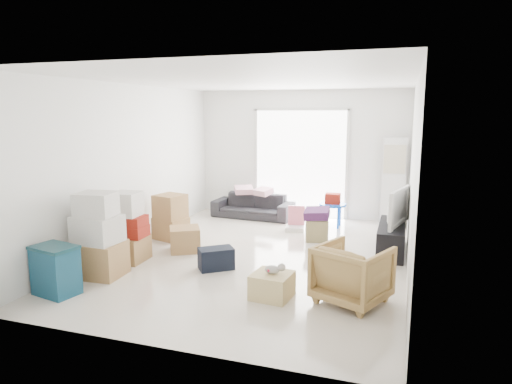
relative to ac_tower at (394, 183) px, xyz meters
The scene contains 21 objects.
room_shell 3.32m from the ac_tower, 126.35° to the right, with size 4.98×6.48×3.18m.
sliding_door 2.01m from the ac_tower, behind, with size 2.10×0.04×2.33m.
ac_tower is the anchor object (origin of this frame).
tv_console 1.89m from the ac_tower, 88.38° to the right, with size 0.41×1.36×0.45m, color black.
television 1.81m from the ac_tower, 88.38° to the right, with size 1.03×0.59×0.13m, color black.
sofa 2.92m from the ac_tower, behind, with size 1.72×0.50×0.67m, color #27272C.
pillow_left 3.08m from the ac_tower, behind, with size 0.34×0.27×0.11m, color #D49AB1.
pillow_right 2.63m from the ac_tower, behind, with size 0.35×0.28×0.12m, color #D49AB1.
armchair 4.03m from the ac_tower, 94.73° to the right, with size 0.75×0.71×0.78m, color #AE8A4D.
storage_bins 6.25m from the ac_tower, 128.24° to the right, with size 0.61×0.48×0.62m.
box_stack_a 5.62m from the ac_tower, 131.97° to the right, with size 0.67×0.56×1.17m.
box_stack_b 5.13m from the ac_tower, 137.14° to the right, with size 0.59×0.54×1.06m.
box_stack_c 4.35m from the ac_tower, 149.41° to the right, with size 0.64×0.58×0.80m.
loose_box 4.25m from the ac_tower, 138.75° to the right, with size 0.47×0.47×0.39m, color #9E7E47.
duffel_bag 4.19m from the ac_tower, 124.26° to the right, with size 0.49×0.29×0.31m, color black.
ottoman 2.04m from the ac_tower, 129.82° to the right, with size 0.38×0.38×0.38m, color #988B58.
blanket 1.97m from the ac_tower, 129.82° to the right, with size 0.42×0.42×0.14m, color #4A2357.
kids_table 1.26m from the ac_tower, 159.66° to the right, with size 0.54×0.54×0.67m.
toy_walker 2.11m from the ac_tower, 152.19° to the right, with size 0.40×0.36×0.46m.
wood_crate 4.40m from the ac_tower, 107.05° to the right, with size 0.46×0.46×0.31m, color #E3C883.
plush_bunny 4.35m from the ac_tower, 106.72° to the right, with size 0.26×0.15×0.13m.
Camera 1 is at (2.14, -6.58, 2.25)m, focal length 32.00 mm.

